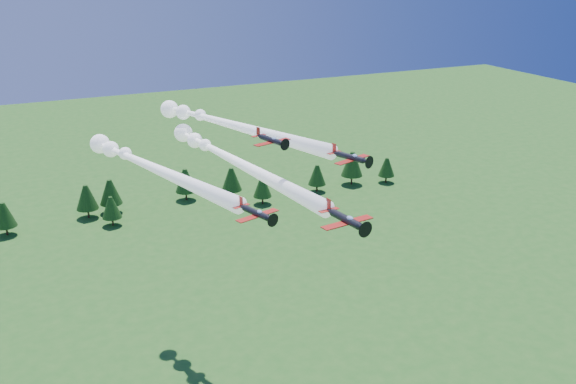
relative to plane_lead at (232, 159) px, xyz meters
name	(u,v)px	position (x,y,z in m)	size (l,w,h in m)	color
plane_lead	(232,159)	(0.00, 0.00, 0.00)	(13.53, 59.74, 3.70)	black
plane_left	(147,165)	(-14.44, 2.60, 0.10)	(19.41, 50.78, 3.70)	black
plane_right	(228,124)	(2.70, 9.41, 4.04)	(22.15, 52.03, 3.70)	black
plane_slot	(271,140)	(1.12, -14.99, 7.19)	(6.56, 7.26, 2.30)	black
treeline	(144,194)	(1.50, 87.48, -36.26)	(168.76, 20.59, 11.99)	#382314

